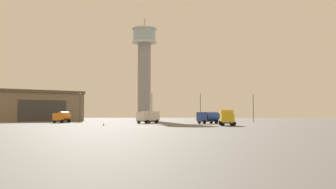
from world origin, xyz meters
TOP-DOWN VIEW (x-y plane):
  - ground_plane at (0.00, 0.00)m, footprint 400.00×400.00m
  - control_tower at (-4.81, 79.22)m, footprint 9.64×9.64m
  - hangar at (-40.40, 60.46)m, footprint 33.42×30.47m
  - truck_box_white at (-0.53, 28.98)m, footprint 5.82×7.16m
  - truck_fuel_tanker_orange at (-24.18, 34.96)m, footprint 4.05×6.09m
  - truck_box_yellow at (16.29, 8.45)m, footprint 3.52×6.99m
  - truck_fuel_tanker_blue at (14.34, 24.82)m, footprint 5.87×4.77m
  - light_post_west at (29.82, 44.69)m, footprint 0.44×0.44m
  - light_post_east at (14.97, 54.76)m, footprint 0.44×0.44m
  - light_post_north at (-0.30, 44.13)m, footprint 0.44×0.44m
  - light_post_centre at (-20.76, 40.82)m, footprint 0.44×0.44m
  - traffic_cone_near_left at (-8.45, 8.46)m, footprint 0.36×0.36m

SIDE VIEW (x-z plane):
  - ground_plane at x=0.00m, z-range 0.00..0.00m
  - traffic_cone_near_left at x=-8.45m, z-range 0.00..0.58m
  - truck_fuel_tanker_blue at x=14.34m, z-range 0.21..3.09m
  - truck_fuel_tanker_orange at x=-24.18m, z-range 0.16..3.19m
  - truck_box_yellow at x=16.29m, z-range 0.14..3.29m
  - truck_box_white at x=-0.53m, z-range 0.20..3.25m
  - light_post_west at x=29.82m, z-range 0.82..9.26m
  - light_post_centre at x=-20.76m, z-range 0.82..9.27m
  - hangar at x=-40.40m, z-range 0.02..10.18m
  - light_post_north at x=-0.30m, z-range 0.83..9.68m
  - light_post_east at x=14.97m, z-range 0.84..10.02m
  - control_tower at x=-4.81m, z-range 1.91..42.00m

